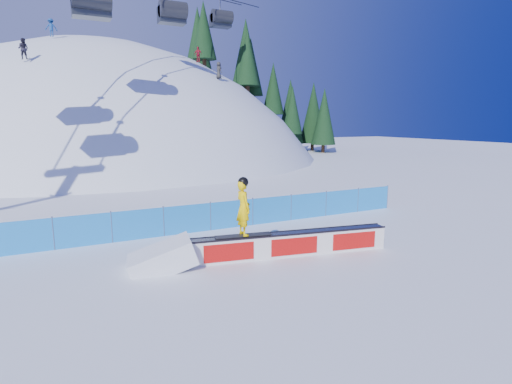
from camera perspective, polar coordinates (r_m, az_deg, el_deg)
name	(u,v)px	position (r m, az deg, el deg)	size (l,w,h in m)	color
ground	(229,268)	(12.97, -3.87, -10.82)	(160.00, 160.00, 0.00)	white
snow_hill	(111,293)	(58.02, -20.06, -13.44)	(64.00, 64.00, 64.00)	white
treeline	(267,88)	(60.07, 1.58, 14.59)	(19.57, 12.08, 18.58)	#372216
safety_fence	(188,219)	(16.86, -9.73, -3.84)	(22.05, 0.05, 1.30)	#1A7FD9
rail_box	(292,244)	(14.04, 5.18, -7.38)	(7.03, 1.70, 0.85)	silver
snow_ramp	(163,268)	(13.30, -13.16, -10.54)	(2.04, 1.36, 0.77)	white
snowboarder	(243,207)	(13.15, -1.82, -2.20)	(1.93, 0.69, 1.99)	black
distant_skiers	(117,48)	(42.69, -19.29, 18.86)	(17.89, 7.62, 5.43)	black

